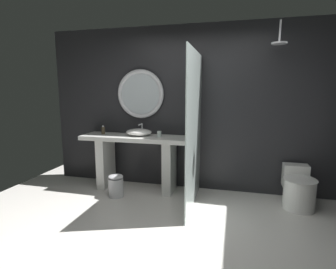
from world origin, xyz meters
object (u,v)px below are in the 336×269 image
at_px(soap_dispenser, 103,130).
at_px(rain_shower_head, 279,41).
at_px(tumbler_cup, 159,134).
at_px(round_wall_mirror, 140,94).
at_px(vessel_sink, 139,132).
at_px(toilet, 298,189).
at_px(waste_bin, 116,185).

bearing_deg(soap_dispenser, rain_shower_head, -1.59).
bearing_deg(tumbler_cup, round_wall_mirror, 148.68).
height_order(vessel_sink, tumbler_cup, vessel_sink).
bearing_deg(toilet, round_wall_mirror, 172.16).
xyz_separation_m(soap_dispenser, rain_shower_head, (2.63, -0.07, 1.29)).
bearing_deg(rain_shower_head, toilet, -8.76).
xyz_separation_m(vessel_sink, waste_bin, (-0.22, -0.43, -0.76)).
distance_m(vessel_sink, toilet, 2.47).
relative_size(tumbler_cup, waste_bin, 0.27).
bearing_deg(tumbler_cup, waste_bin, -146.15).
xyz_separation_m(tumbler_cup, toilet, (2.02, -0.10, -0.67)).
distance_m(tumbler_cup, round_wall_mirror, 0.76).
bearing_deg(toilet, tumbler_cup, 177.26).
bearing_deg(vessel_sink, rain_shower_head, -2.30).
distance_m(vessel_sink, rain_shower_head, 2.39).
height_order(soap_dispenser, rain_shower_head, rain_shower_head).
bearing_deg(round_wall_mirror, rain_shower_head, -7.68).
height_order(soap_dispenser, round_wall_mirror, round_wall_mirror).
bearing_deg(rain_shower_head, round_wall_mirror, 172.32).
height_order(tumbler_cup, soap_dispenser, soap_dispenser).
xyz_separation_m(tumbler_cup, waste_bin, (-0.58, -0.39, -0.75)).
relative_size(rain_shower_head, waste_bin, 0.87).
xyz_separation_m(tumbler_cup, rain_shower_head, (1.65, -0.04, 1.31)).
relative_size(vessel_sink, tumbler_cup, 4.51).
bearing_deg(rain_shower_head, soap_dispenser, 178.41).
distance_m(soap_dispenser, waste_bin, 0.96).
bearing_deg(round_wall_mirror, tumbler_cup, -31.32).
relative_size(tumbler_cup, toilet, 0.15).
distance_m(tumbler_cup, rain_shower_head, 2.11).
height_order(vessel_sink, soap_dispenser, vessel_sink).
bearing_deg(vessel_sink, toilet, -3.30).
distance_m(round_wall_mirror, waste_bin, 1.51).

